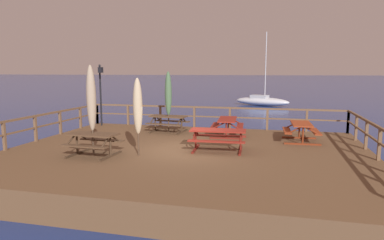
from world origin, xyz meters
TOP-DOWN VIEW (x-y plane):
  - ground_plane at (0.00, 0.00)m, footprint 600.00×600.00m
  - wooden_deck at (0.00, 0.00)m, footprint 13.09×10.36m
  - railing_waterside_far at (0.00, 5.03)m, footprint 12.89×0.10m
  - railing_side_left at (-6.40, -0.00)m, footprint 0.10×10.16m
  - railing_side_right at (6.40, -0.00)m, footprint 0.10×10.16m
  - picnic_table_back_left at (1.11, 0.20)m, footprint 2.08×1.52m
  - picnic_table_mid_right at (-2.89, -1.58)m, footprint 1.75×1.50m
  - picnic_table_back_right at (-1.81, 3.46)m, footprint 1.85×1.56m
  - picnic_table_mid_centre at (4.16, 2.58)m, footprint 1.47×1.73m
  - picnic_table_front_right at (1.05, 3.14)m, footprint 1.54×2.00m
  - patio_umbrella_short_mid at (-1.40, -1.20)m, footprint 0.32×0.32m
  - patio_umbrella_short_back at (-2.88, -1.61)m, footprint 0.32×0.32m
  - patio_umbrella_tall_back_right at (-1.78, 3.40)m, footprint 0.32×0.32m
  - lamp_post_hooked at (-5.74, 4.32)m, footprint 0.44×0.61m
  - sailboat_distant at (1.67, 25.63)m, footprint 6.21×3.70m

SIDE VIEW (x-z plane):
  - ground_plane at x=0.00m, z-range 0.00..0.00m
  - wooden_deck at x=0.00m, z-range 0.00..0.82m
  - sailboat_distant at x=1.67m, z-range -3.35..4.37m
  - picnic_table_mid_right at x=-2.89m, z-range 0.98..1.76m
  - picnic_table_mid_centre at x=4.16m, z-range 0.98..1.76m
  - picnic_table_back_right at x=-1.81m, z-range 0.98..1.76m
  - picnic_table_front_right at x=1.05m, z-range 0.99..1.77m
  - picnic_table_back_left at x=1.11m, z-range 0.99..1.77m
  - railing_side_left at x=-6.40m, z-range 1.01..2.10m
  - railing_side_right at x=6.40m, z-range 1.01..2.10m
  - railing_waterside_far at x=0.00m, z-range 1.02..2.11m
  - patio_umbrella_short_mid at x=-1.40m, z-range 1.18..3.83m
  - patio_umbrella_tall_back_right at x=-1.78m, z-range 1.21..4.06m
  - patio_umbrella_short_back at x=-2.88m, z-range 1.24..4.31m
  - lamp_post_hooked at x=-5.74m, z-range 1.33..4.53m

